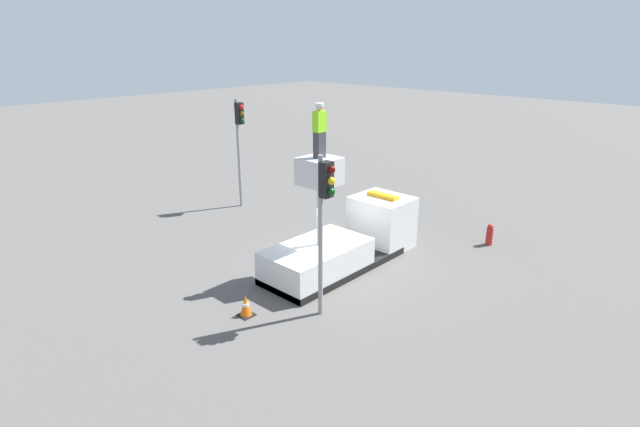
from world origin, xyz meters
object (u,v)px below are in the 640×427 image
Objects in this scene: traffic_light_pole at (324,206)px; fire_hydrant at (490,235)px; bucket_truck at (346,241)px; worker at (320,131)px; traffic_light_across at (239,132)px; traffic_cone_rear at (246,306)px.

fire_hydrant is (8.54, -1.17, -3.03)m from traffic_light_pole.
fire_hydrant is (5.28, -3.11, -0.45)m from bucket_truck.
worker is 3.15m from traffic_light_pole.
traffic_light_across reaches higher than traffic_cone_rear.
fire_hydrant is at bearing -30.50° from bucket_truck.
traffic_light_pole is at bearing -149.31° from bucket_truck.
traffic_light_across is (3.00, 7.99, -1.40)m from worker.
worker reaches higher than fire_hydrant.
bucket_truck is 1.26× the size of traffic_light_across.
traffic_cone_rear is (-10.15, 2.87, -0.11)m from fire_hydrant.
traffic_light_pole is (-1.87, -1.94, -1.63)m from worker.
traffic_cone_rear is (-3.48, -0.24, -4.77)m from worker.
traffic_light_across is at bearing 69.45° from worker.
fire_hydrant is at bearing -7.80° from traffic_light_pole.
bucket_truck is 1.35× the size of traffic_light_pole.
traffic_light_across is 7.74× the size of traffic_cone_rear.
traffic_light_pole is at bearing -134.03° from worker.
worker reaches higher than traffic_cone_rear.
traffic_light_across reaches higher than bucket_truck.
traffic_light_across is 5.89× the size of fire_hydrant.
worker is at bearing 3.91° from traffic_cone_rear.
worker is at bearing 45.97° from traffic_light_pole.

